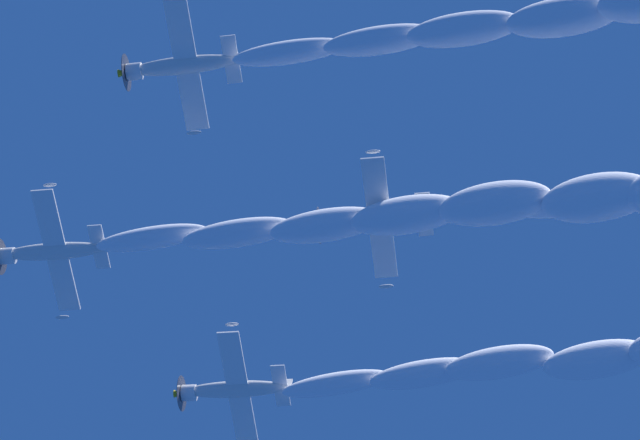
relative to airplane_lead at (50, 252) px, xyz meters
name	(u,v)px	position (x,y,z in m)	size (l,w,h in m)	color
airplane_lead	(50,252)	(0.00, 0.00, 0.00)	(8.50, 7.83, 3.32)	silver
airplane_left_wingman	(180,66)	(-6.54, -13.26, -0.43)	(8.50, 7.81, 3.06)	silver
airplane_right_wingman	(232,390)	(13.58, -5.91, -0.32)	(8.51, 7.83, 3.33)	silver
airplane_slot_tail	(372,220)	(7.58, -19.40, -1.46)	(8.36, 7.83, 3.59)	silver
smoke_trail_lead	(561,199)	(11.35, -30.34, -3.74)	(18.41, 43.99, 7.79)	white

